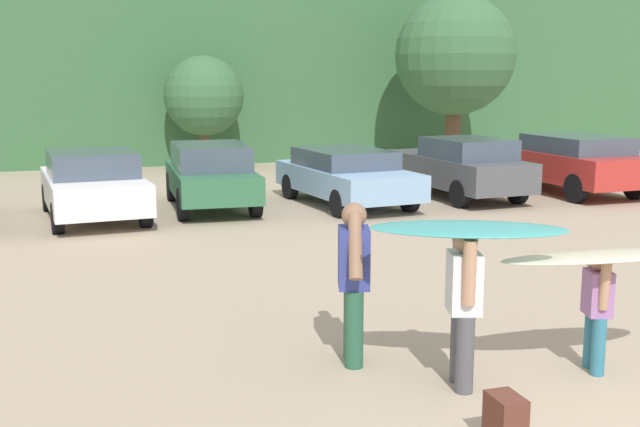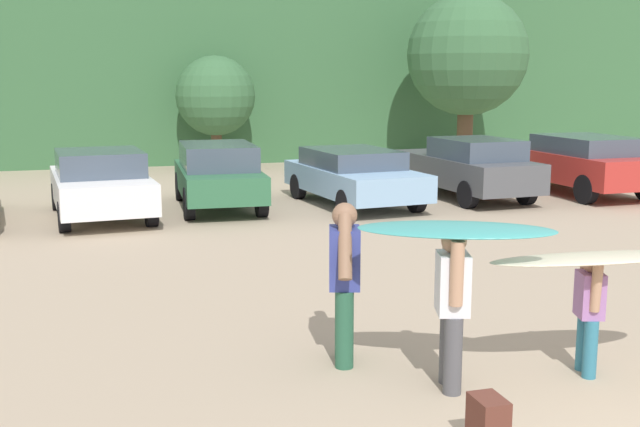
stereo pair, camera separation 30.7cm
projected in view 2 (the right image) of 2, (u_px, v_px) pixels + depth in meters
name	position (u px, v px, depth m)	size (l,w,h in m)	color
hillside_ridge	(188.00, 64.00, 31.94)	(108.00, 12.00, 7.03)	#38663D
tree_left	(215.00, 96.00, 25.29)	(2.58, 2.58, 3.68)	brown
tree_center	(467.00, 55.00, 25.77)	(4.01, 4.01, 5.72)	brown
parked_car_white	(100.00, 183.00, 16.70)	(2.23, 4.36, 1.46)	white
parked_car_forest_green	(218.00, 174.00, 17.93)	(1.91, 4.25, 1.49)	#2D6642
parked_car_sky_blue	(354.00, 175.00, 18.39)	(2.39, 4.54, 1.31)	#84ADD1
parked_car_dark_gray	(467.00, 167.00, 19.45)	(2.08, 4.71, 1.51)	#4C4F54
parked_car_red	(581.00, 162.00, 20.08)	(2.09, 4.58, 1.51)	#B72D28
person_adult	(452.00, 299.00, 7.49)	(0.39, 0.72, 1.60)	#4C4C51
person_child	(589.00, 307.00, 7.89)	(0.31, 0.51, 1.26)	teal
person_companion	(344.00, 273.00, 8.17)	(0.43, 0.79, 1.73)	#26593F
surfboard_teal	(456.00, 230.00, 7.30)	(1.92, 1.21, 0.14)	teal
surfboard_cream	(597.00, 258.00, 7.67)	(2.31, 0.79, 0.10)	beige
backpack_dropped	(488.00, 424.00, 6.35)	(0.24, 0.34, 0.45)	#592D23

